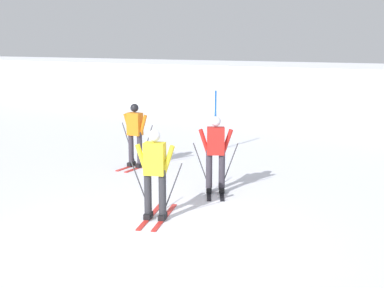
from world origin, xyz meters
name	(u,v)px	position (x,y,z in m)	size (l,w,h in m)	color
ground_plane	(147,241)	(0.00, 0.00, 0.00)	(120.00, 120.00, 0.00)	white
skier_yellow	(155,172)	(-0.56, 0.94, 0.92)	(0.96, 1.62, 1.71)	red
skier_orange	(135,133)	(-3.63, 4.00, 0.92)	(1.00, 1.62, 1.71)	red
skier_red	(216,152)	(-0.57, 3.09, 0.92)	(1.17, 1.55, 1.71)	black
trail_marker_pole	(215,121)	(-3.01, 7.05, 0.93)	(0.06, 0.06, 1.87)	#1E56AD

